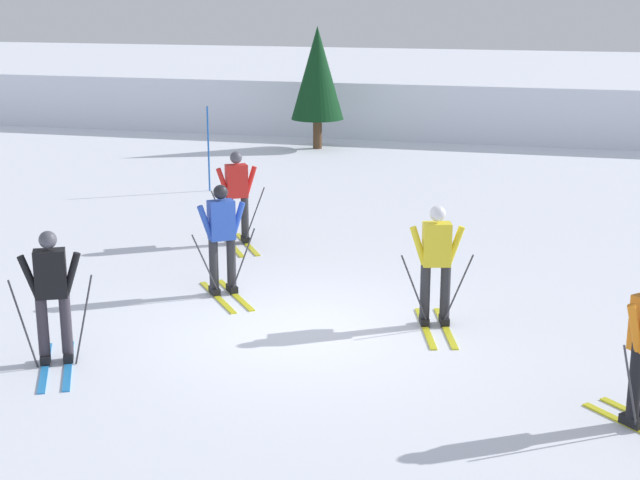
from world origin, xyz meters
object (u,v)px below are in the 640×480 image
Objects in this scene: skier_black at (52,294)px; conifer_far_left at (317,73)px; skier_yellow at (436,259)px; skier_red at (237,192)px; skier_blue at (222,236)px; trail_marker_pole at (208,149)px.

conifer_far_left reaches higher than skier_black.
skier_yellow is 5.31m from skier_red.
skier_black is at bearing -92.99° from skier_red.
skier_black is 1.00× the size of skier_blue.
conifer_far_left is at bearing 81.54° from trail_marker_pole.
skier_yellow is 14.90m from conifer_far_left.
skier_black and skier_red have the same top height.
skier_yellow is 1.00× the size of skier_red.
skier_black is 0.88× the size of trail_marker_pole.
conifer_far_left is at bearing 93.12° from skier_black.
skier_black is 0.49× the size of conifer_far_left.
skier_black is at bearing -79.76° from trail_marker_pole.
conifer_far_left reaches higher than skier_red.
skier_yellow is (3.31, -0.53, 0.04)m from skier_blue.
skier_red is at bearing -83.43° from conifer_far_left.
trail_marker_pole reaches higher than skier_red.
conifer_far_left reaches higher than trail_marker_pole.
skier_blue is 1.00× the size of skier_red.
skier_yellow is 0.49× the size of conifer_far_left.
trail_marker_pole is (-2.91, 7.04, 0.06)m from skier_blue.
skier_red is at bearing 105.08° from skier_blue.
conifer_far_left is at bearing 98.43° from skier_blue.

